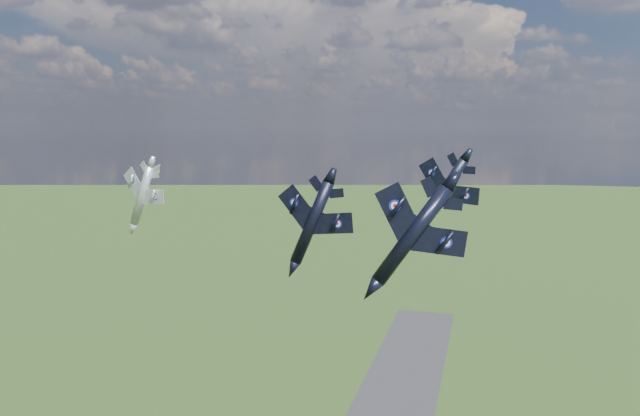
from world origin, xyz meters
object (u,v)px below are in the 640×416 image
(jet_lead_navy, at_px, (312,222))
(jet_right_navy, at_px, (412,235))
(jet_left_silver, at_px, (142,195))
(jet_high_navy, at_px, (444,191))

(jet_lead_navy, distance_m, jet_right_navy, 27.36)
(jet_lead_navy, relative_size, jet_left_silver, 1.25)
(jet_lead_navy, xyz_separation_m, jet_right_navy, (15.84, -22.13, 2.79))
(jet_right_navy, bearing_deg, jet_lead_navy, 111.48)
(jet_right_navy, height_order, jet_left_silver, jet_right_navy)
(jet_lead_navy, xyz_separation_m, jet_left_silver, (-26.20, 1.72, 2.65))
(jet_lead_navy, distance_m, jet_left_silver, 26.39)
(jet_left_silver, bearing_deg, jet_lead_navy, 13.89)
(jet_lead_navy, distance_m, jet_high_navy, 22.59)
(jet_left_silver, bearing_deg, jet_high_navy, 35.84)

